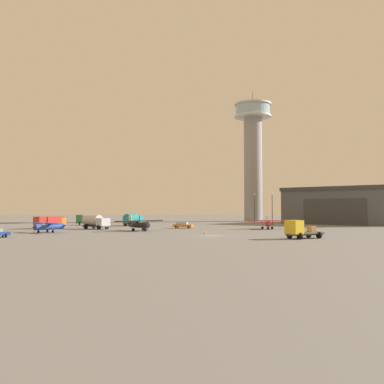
% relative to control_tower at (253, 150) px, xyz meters
% --- Properties ---
extents(ground_plane, '(400.00, 400.00, 0.00)m').
position_rel_control_tower_xyz_m(ground_plane, '(-14.58, -74.97, -24.48)').
color(ground_plane, slate).
extents(control_tower, '(12.64, 12.64, 44.36)m').
position_rel_control_tower_xyz_m(control_tower, '(0.00, 0.00, 0.00)').
color(control_tower, gray).
rests_on(control_tower, ground_plane).
extents(hangar, '(39.64, 38.15, 10.32)m').
position_rel_control_tower_xyz_m(hangar, '(25.12, -21.57, -19.30)').
color(hangar, '#4C5159').
rests_on(hangar, ground_plane).
extents(airplane_red, '(9.31, 7.31, 2.74)m').
position_rel_control_tower_xyz_m(airplane_red, '(-2.55, -53.72, -23.20)').
color(airplane_red, red).
rests_on(airplane_red, ground_plane).
extents(airplane_blue, '(7.69, 6.95, 2.62)m').
position_rel_control_tower_xyz_m(airplane_blue, '(-44.15, -68.22, -23.25)').
color(airplane_blue, '#2847A8').
rests_on(airplane_blue, ground_plane).
extents(airplane_black, '(8.72, 7.98, 3.00)m').
position_rel_control_tower_xyz_m(airplane_black, '(-28.86, -61.77, -23.08)').
color(airplane_black, black).
rests_on(airplane_black, ground_plane).
extents(truck_box_green, '(6.34, 4.25, 2.73)m').
position_rel_control_tower_xyz_m(truck_box_green, '(-46.93, -34.76, -22.92)').
color(truck_box_green, '#38383D').
rests_on(truck_box_green, ground_plane).
extents(truck_fuel_tanker_teal, '(4.43, 6.87, 3.04)m').
position_rel_control_tower_xyz_m(truck_fuel_tanker_teal, '(-34.42, -37.91, -22.80)').
color(truck_fuel_tanker_teal, '#38383D').
rests_on(truck_fuel_tanker_teal, ground_plane).
extents(truck_flatbed_yellow, '(6.33, 5.30, 2.74)m').
position_rel_control_tower_xyz_m(truck_flatbed_yellow, '(-1.61, -81.76, -23.16)').
color(truck_flatbed_yellow, '#38383D').
rests_on(truck_flatbed_yellow, ground_plane).
extents(truck_box_red, '(5.56, 6.45, 2.65)m').
position_rel_control_tower_xyz_m(truck_box_red, '(-50.16, -53.07, -22.93)').
color(truck_box_red, '#38383D').
rests_on(truck_box_red, ground_plane).
extents(truck_fuel_tanker_silver, '(6.68, 5.63, 3.04)m').
position_rel_control_tower_xyz_m(truck_fuel_tanker_silver, '(-39.39, -54.87, -22.81)').
color(truck_fuel_tanker_silver, '#38383D').
rests_on(truck_fuel_tanker_silver, ground_plane).
extents(car_orange, '(4.55, 2.86, 1.37)m').
position_rel_control_tower_xyz_m(car_orange, '(-20.84, -50.65, -23.74)').
color(car_orange, orange).
rests_on(car_orange, ground_plane).
extents(light_post_west, '(0.44, 0.44, 8.73)m').
position_rel_control_tower_xyz_m(light_post_west, '(-1.81, -20.83, -19.28)').
color(light_post_west, '#38383D').
rests_on(light_post_west, ground_plane).
extents(light_post_north, '(0.44, 0.44, 8.30)m').
position_rel_control_tower_xyz_m(light_post_north, '(1.34, -34.53, -19.51)').
color(light_post_north, '#38383D').
rests_on(light_post_north, ground_plane).
extents(traffic_cone_near_left, '(0.36, 0.36, 0.54)m').
position_rel_control_tower_xyz_m(traffic_cone_near_left, '(-15.76, -71.24, -24.21)').
color(traffic_cone_near_left, black).
rests_on(traffic_cone_near_left, ground_plane).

